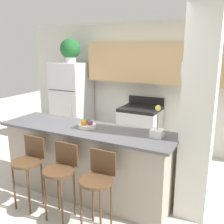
# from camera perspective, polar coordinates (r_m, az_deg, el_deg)

# --- Properties ---
(ground_plane) EXTENTS (14.00, 14.00, 0.00)m
(ground_plane) POSITION_cam_1_polar(r_m,az_deg,el_deg) (3.97, -5.30, -17.30)
(ground_plane) COLOR beige
(wall_back) EXTENTS (5.60, 0.38, 2.55)m
(wall_back) POSITION_cam_1_polar(r_m,az_deg,el_deg) (5.30, 7.98, 7.69)
(wall_back) COLOR silver
(wall_back) RESTS_ON ground_plane
(pillar_right) EXTENTS (0.38, 0.32, 2.55)m
(pillar_right) POSITION_cam_1_polar(r_m,az_deg,el_deg) (3.19, 18.23, -0.90)
(pillar_right) COLOR silver
(pillar_right) RESTS_ON ground_plane
(counter_bar) EXTENTS (2.47, 0.72, 1.00)m
(counter_bar) POSITION_cam_1_polar(r_m,az_deg,el_deg) (3.74, -5.48, -10.69)
(counter_bar) COLOR gray
(counter_bar) RESTS_ON ground_plane
(refrigerator) EXTENTS (0.71, 0.74, 1.74)m
(refrigerator) POSITION_cam_1_polar(r_m,az_deg,el_deg) (5.87, -8.67, 2.13)
(refrigerator) COLOR silver
(refrigerator) RESTS_ON ground_plane
(stove_range) EXTENTS (0.75, 0.66, 1.07)m
(stove_range) POSITION_cam_1_polar(r_m,az_deg,el_deg) (5.26, 6.11, -3.77)
(stove_range) COLOR silver
(stove_range) RESTS_ON ground_plane
(bar_stool_left) EXTENTS (0.38, 0.38, 0.93)m
(bar_stool_left) POSITION_cam_1_polar(r_m,az_deg,el_deg) (3.59, -17.65, -10.37)
(bar_stool_left) COLOR #4C331E
(bar_stool_left) RESTS_ON ground_plane
(bar_stool_mid) EXTENTS (0.38, 0.38, 0.93)m
(bar_stool_mid) POSITION_cam_1_polar(r_m,az_deg,el_deg) (3.27, -11.07, -12.41)
(bar_stool_mid) COLOR #4C331E
(bar_stool_mid) RESTS_ON ground_plane
(bar_stool_right) EXTENTS (0.38, 0.38, 0.93)m
(bar_stool_right) POSITION_cam_1_polar(r_m,az_deg,el_deg) (3.01, -3.09, -14.63)
(bar_stool_right) COLOR #4C331E
(bar_stool_right) RESTS_ON ground_plane
(potted_plant_on_fridge) EXTENTS (0.43, 0.43, 0.50)m
(potted_plant_on_fridge) POSITION_cam_1_polar(r_m,az_deg,el_deg) (5.74, -9.09, 13.27)
(potted_plant_on_fridge) COLOR silver
(potted_plant_on_fridge) RESTS_ON refrigerator
(orchid_vase) EXTENTS (0.15, 0.15, 0.40)m
(orchid_vase) POSITION_cam_1_polar(r_m,az_deg,el_deg) (3.20, 9.80, -3.83)
(orchid_vase) COLOR white
(orchid_vase) RESTS_ON counter_bar
(fruit_bowl) EXTENTS (0.23, 0.23, 0.12)m
(fruit_bowl) POSITION_cam_1_polar(r_m,az_deg,el_deg) (3.54, -5.47, -2.79)
(fruit_bowl) COLOR silver
(fruit_bowl) RESTS_ON counter_bar
(trash_bin) EXTENTS (0.28, 0.28, 0.38)m
(trash_bin) POSITION_cam_1_polar(r_m,az_deg,el_deg) (5.53, -5.10, -5.81)
(trash_bin) COLOR black
(trash_bin) RESTS_ON ground_plane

